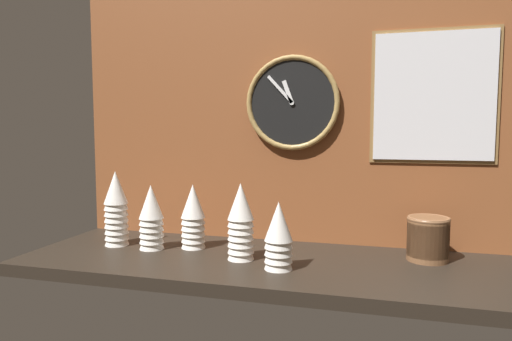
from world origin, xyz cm
name	(u,v)px	position (x,y,z in cm)	size (l,w,h in cm)	color
ground_plane	(265,264)	(0.00, 0.00, -2.00)	(160.00, 56.00, 4.00)	black
wall_tiled_back	(282,101)	(0.00, 26.50, 52.50)	(160.00, 3.00, 105.00)	brown
cup_stack_left	(151,217)	(-41.42, 0.98, 11.38)	(8.56, 8.56, 22.76)	white
cup_stack_center_left	(193,216)	(-27.79, 6.13, 11.38)	(8.56, 8.56, 22.76)	white
cup_stack_center	(241,221)	(-7.25, -3.19, 12.47)	(8.56, 8.56, 24.94)	white
cup_stack_far_left	(116,208)	(-56.31, 2.51, 13.56)	(8.56, 8.56, 27.11)	white
cup_stack_center_right	(279,236)	(6.79, -10.15, 10.29)	(8.56, 8.56, 20.59)	white
bowl_stack_far_right	(428,238)	(51.12, 11.49, 7.38)	(13.32, 13.32, 14.21)	brown
wall_clock	(292,103)	(4.28, 23.46, 51.67)	(34.57, 2.70, 34.57)	black
menu_board	(434,96)	(52.62, 24.35, 53.15)	(41.24, 1.32, 45.44)	olive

